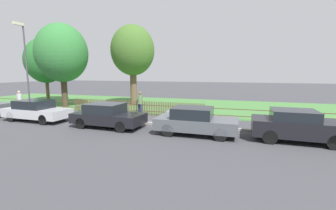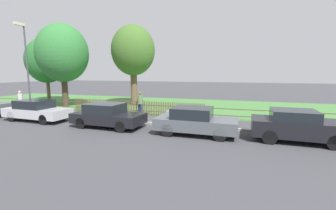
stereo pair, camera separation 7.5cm
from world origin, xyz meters
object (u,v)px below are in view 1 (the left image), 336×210
at_px(tree_nearest_kerb, 45,61).
at_px(tree_mid_park, 133,51).
at_px(pedestrian_near_fence, 140,102).
at_px(street_lamp, 25,59).
at_px(covered_motorcycle, 180,114).
at_px(parked_car_red_compact, 195,121).
at_px(tree_behind_motorcycle, 62,53).
at_px(parked_car_black_saloon, 36,110).
at_px(parked_car_white_van, 297,125).
at_px(pedestrian_by_lamp, 20,100).
at_px(parked_car_navy_estate, 108,115).

relative_size(tree_nearest_kerb, tree_mid_park, 0.89).
bearing_deg(tree_mid_park, tree_nearest_kerb, -177.38).
height_order(pedestrian_near_fence, street_lamp, street_lamp).
bearing_deg(covered_motorcycle, tree_nearest_kerb, 158.21).
bearing_deg(parked_car_red_compact, tree_behind_motorcycle, 157.58).
height_order(tree_mid_park, street_lamp, tree_mid_park).
relative_size(parked_car_red_compact, pedestrian_near_fence, 2.31).
bearing_deg(parked_car_black_saloon, pedestrian_near_fence, 34.47).
bearing_deg(covered_motorcycle, parked_car_white_van, -19.08).
bearing_deg(tree_nearest_kerb, parked_car_white_van, -19.37).
bearing_deg(parked_car_red_compact, pedestrian_by_lamp, 172.01).
xyz_separation_m(parked_car_red_compact, covered_motorcycle, (-1.32, 2.06, -0.11)).
xyz_separation_m(parked_car_white_van, pedestrian_by_lamp, (-18.87, 1.92, 0.23)).
height_order(parked_car_red_compact, tree_behind_motorcycle, tree_behind_motorcycle).
height_order(parked_car_white_van, covered_motorcycle, parked_car_white_van).
distance_m(parked_car_black_saloon, tree_nearest_kerb, 10.95).
bearing_deg(tree_behind_motorcycle, tree_mid_park, 28.01).
height_order(tree_nearest_kerb, street_lamp, tree_nearest_kerb).
bearing_deg(pedestrian_by_lamp, covered_motorcycle, 28.18).
xyz_separation_m(tree_nearest_kerb, tree_behind_motorcycle, (4.37, -2.45, 0.45)).
height_order(parked_car_navy_estate, parked_car_red_compact, parked_car_red_compact).
bearing_deg(parked_car_white_van, tree_behind_motorcycle, 164.69).
distance_m(parked_car_red_compact, pedestrian_near_fence, 6.06).
relative_size(tree_mid_park, street_lamp, 1.13).
relative_size(tree_behind_motorcycle, pedestrian_by_lamp, 4.27).
height_order(covered_motorcycle, pedestrian_by_lamp, pedestrian_by_lamp).
distance_m(covered_motorcycle, pedestrian_by_lamp, 12.92).
bearing_deg(parked_car_red_compact, tree_mid_park, 132.27).
relative_size(tree_nearest_kerb, tree_behind_motorcycle, 0.91).
bearing_deg(parked_car_navy_estate, pedestrian_by_lamp, 168.96).
bearing_deg(tree_nearest_kerb, tree_mid_park, 2.62).
height_order(parked_car_black_saloon, covered_motorcycle, parked_car_black_saloon).
bearing_deg(pedestrian_near_fence, tree_mid_park, -29.42).
bearing_deg(tree_nearest_kerb, pedestrian_near_fence, -18.23).
bearing_deg(tree_behind_motorcycle, pedestrian_near_fence, -11.63).
bearing_deg(tree_behind_motorcycle, parked_car_white_van, -16.68).
relative_size(pedestrian_near_fence, pedestrian_by_lamp, 1.03).
relative_size(covered_motorcycle, tree_mid_park, 0.26).
bearing_deg(pedestrian_near_fence, pedestrian_by_lamp, 39.71).
bearing_deg(tree_behind_motorcycle, tree_nearest_kerb, 150.72).
distance_m(parked_car_navy_estate, parked_car_red_compact, 5.10).
bearing_deg(tree_nearest_kerb, parked_car_navy_estate, -32.89).
relative_size(parked_car_black_saloon, tree_behind_motorcycle, 0.60).
height_order(parked_car_red_compact, street_lamp, street_lamp).
distance_m(tree_behind_motorcycle, tree_mid_park, 6.18).
bearing_deg(pedestrian_near_fence, covered_motorcycle, -176.72).
height_order(tree_mid_park, pedestrian_by_lamp, tree_mid_park).
xyz_separation_m(parked_car_white_van, tree_mid_park, (-12.10, 8.15, 4.35)).
distance_m(tree_behind_motorcycle, street_lamp, 3.79).
xyz_separation_m(parked_car_black_saloon, covered_motorcycle, (9.15, 1.93, -0.09)).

